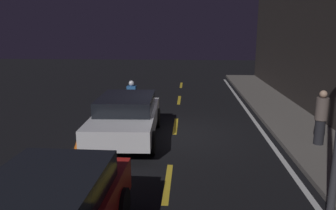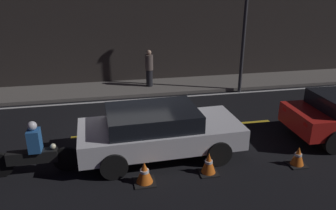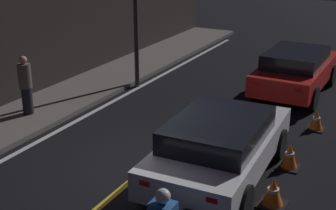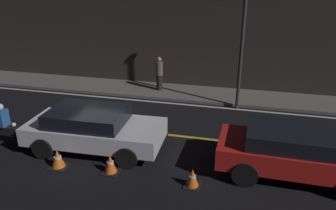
# 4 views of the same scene
# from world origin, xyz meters

# --- Properties ---
(ground_plane) EXTENTS (56.00, 56.00, 0.00)m
(ground_plane) POSITION_xyz_m (0.00, 0.00, 0.00)
(ground_plane) COLOR black
(lane_dash_c) EXTENTS (2.00, 0.14, 0.01)m
(lane_dash_c) POSITION_xyz_m (-1.00, 0.00, 0.00)
(lane_dash_c) COLOR gold
(lane_dash_c) RESTS_ON ground
(lane_dash_d) EXTENTS (2.00, 0.14, 0.01)m
(lane_dash_d) POSITION_xyz_m (3.50, 0.00, 0.00)
(lane_dash_d) COLOR gold
(lane_dash_d) RESTS_ON ground
(lane_dash_e) EXTENTS (2.00, 0.14, 0.01)m
(lane_dash_e) POSITION_xyz_m (8.00, 0.00, 0.00)
(lane_dash_e) COLOR gold
(lane_dash_e) RESTS_ON ground
(lane_solid_kerb) EXTENTS (25.20, 0.14, 0.01)m
(lane_solid_kerb) POSITION_xyz_m (0.00, 2.97, 0.00)
(lane_solid_kerb) COLOR silver
(lane_solid_kerb) RESTS_ON ground
(sedan_white) EXTENTS (4.34, 2.11, 1.34)m
(sedan_white) POSITION_xyz_m (0.44, -1.50, 0.73)
(sedan_white) COLOR silver
(sedan_white) RESTS_ON ground
(taxi_red) EXTENTS (4.23, 1.95, 1.38)m
(taxi_red) POSITION_xyz_m (6.45, -1.57, 0.76)
(taxi_red) COLOR red
(taxi_red) RESTS_ON ground
(traffic_cone_near) EXTENTS (0.51, 0.51, 0.55)m
(traffic_cone_near) POSITION_xyz_m (-0.11, -2.77, 0.27)
(traffic_cone_near) COLOR black
(traffic_cone_near) RESTS_ON ground
(traffic_cone_mid) EXTENTS (0.46, 0.46, 0.56)m
(traffic_cone_mid) POSITION_xyz_m (1.49, -2.67, 0.27)
(traffic_cone_mid) COLOR black
(traffic_cone_mid) RESTS_ON ground
(traffic_cone_far) EXTENTS (0.44, 0.44, 0.52)m
(traffic_cone_far) POSITION_xyz_m (3.85, -2.76, 0.25)
(traffic_cone_far) COLOR black
(traffic_cone_far) RESTS_ON ground
(pedestrian) EXTENTS (0.34, 0.34, 1.58)m
(pedestrian) POSITION_xyz_m (1.02, 4.23, 0.93)
(pedestrian) COLOR black
(pedestrian) RESTS_ON raised_curb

